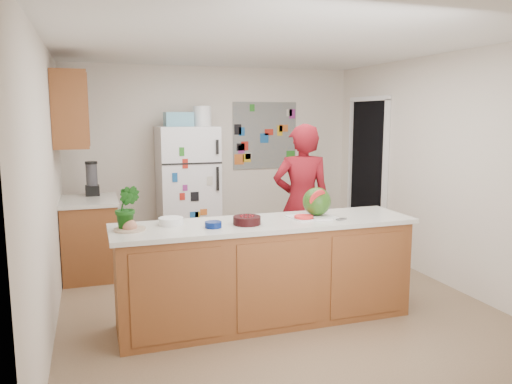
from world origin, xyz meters
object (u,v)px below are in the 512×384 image
object	(u,v)px
person	(302,203)
watermelon	(317,202)
refrigerator	(188,191)
cherry_bowl	(247,220)

from	to	relation	value
person	watermelon	size ratio (longest dim) A/B	6.76
person	watermelon	world-z (taller)	person
watermelon	refrigerator	bearing A→B (deg)	107.97
person	watermelon	distance (m)	0.96
person	cherry_bowl	world-z (taller)	person
refrigerator	watermelon	xyz separation A→B (m)	(0.76, -2.34, 0.21)
cherry_bowl	person	bearing A→B (deg)	46.78
watermelon	cherry_bowl	bearing A→B (deg)	-171.49
refrigerator	cherry_bowl	xyz separation A→B (m)	(0.05, -2.44, 0.11)
refrigerator	cherry_bowl	world-z (taller)	refrigerator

